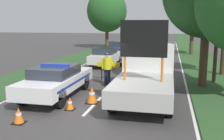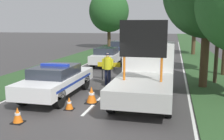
# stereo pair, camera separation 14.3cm
# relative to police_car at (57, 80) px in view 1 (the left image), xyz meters

# --- Properties ---
(ground_plane) EXTENTS (160.00, 160.00, 0.00)m
(ground_plane) POSITION_rel_police_car_xyz_m (1.94, -1.47, -0.76)
(ground_plane) COLOR #3D3A3A
(lane_markings) EXTENTS (7.67, 54.07, 0.01)m
(lane_markings) POSITION_rel_police_car_xyz_m (1.94, 11.10, -0.76)
(lane_markings) COLOR silver
(lane_markings) RESTS_ON ground
(grass_verge_left) EXTENTS (3.37, 120.00, 0.03)m
(grass_verge_left) POSITION_rel_police_car_xyz_m (-3.63, 18.53, -0.74)
(grass_verge_left) COLOR #2D5128
(grass_verge_left) RESTS_ON ground
(grass_verge_right) EXTENTS (3.37, 120.00, 0.03)m
(grass_verge_right) POSITION_rel_police_car_xyz_m (7.52, 18.53, -0.74)
(grass_verge_right) COLOR #2D5128
(grass_verge_right) RESTS_ON ground
(police_car) EXTENTS (1.81, 4.92, 1.50)m
(police_car) POSITION_rel_police_car_xyz_m (0.00, 0.00, 0.00)
(police_car) COLOR white
(police_car) RESTS_ON ground
(work_truck) EXTENTS (2.27, 5.58, 3.34)m
(work_truck) POSITION_rel_police_car_xyz_m (3.89, 0.85, 0.39)
(work_truck) COLOR white
(work_truck) RESTS_ON ground
(road_barrier) EXTENTS (2.68, 0.08, 1.03)m
(road_barrier) POSITION_rel_police_car_xyz_m (2.10, 3.87, 0.08)
(road_barrier) COLOR black
(road_barrier) RESTS_ON ground
(police_officer) EXTENTS (0.61, 0.39, 1.69)m
(police_officer) POSITION_rel_police_car_xyz_m (1.65, 2.68, 0.25)
(police_officer) COLOR #191E38
(police_officer) RESTS_ON ground
(pedestrian_civilian) EXTENTS (0.64, 0.41, 1.79)m
(pedestrian_civilian) POSITION_rel_police_car_xyz_m (2.67, 3.52, 0.29)
(pedestrian_civilian) COLOR brown
(pedestrian_civilian) RESTS_ON ground
(traffic_cone_near_police) EXTENTS (0.40, 0.40, 0.55)m
(traffic_cone_near_police) POSITION_rel_police_car_xyz_m (4.80, 4.28, -0.49)
(traffic_cone_near_police) COLOR black
(traffic_cone_near_police) RESTS_ON ground
(traffic_cone_centre_front) EXTENTS (0.38, 0.38, 0.53)m
(traffic_cone_centre_front) POSITION_rel_police_car_xyz_m (0.12, -3.25, -0.50)
(traffic_cone_centre_front) COLOR black
(traffic_cone_centre_front) RESTS_ON ground
(traffic_cone_near_truck) EXTENTS (0.50, 0.50, 0.68)m
(traffic_cone_near_truck) POSITION_rel_police_car_xyz_m (1.80, -0.59, -0.42)
(traffic_cone_near_truck) COLOR black
(traffic_cone_near_truck) RESTS_ON ground
(traffic_cone_behind_barrier) EXTENTS (0.44, 0.44, 0.61)m
(traffic_cone_behind_barrier) POSITION_rel_police_car_xyz_m (3.96, 4.89, -0.46)
(traffic_cone_behind_barrier) COLOR black
(traffic_cone_behind_barrier) RESTS_ON ground
(traffic_cone_lane_edge) EXTENTS (0.35, 0.35, 0.49)m
(traffic_cone_lane_edge) POSITION_rel_police_car_xyz_m (1.23, -1.60, -0.52)
(traffic_cone_lane_edge) COLOR black
(traffic_cone_lane_edge) RESTS_ON ground
(queued_car_van_white) EXTENTS (1.74, 4.15, 1.42)m
(queued_car_van_white) POSITION_rel_police_car_xyz_m (-0.01, 8.94, -0.02)
(queued_car_van_white) COLOR silver
(queued_car_van_white) RESTS_ON ground
(queued_car_hatch_blue) EXTENTS (1.75, 4.24, 1.55)m
(queued_car_hatch_blue) POSITION_rel_police_car_xyz_m (-0.08, 14.65, 0.06)
(queued_car_hatch_blue) COLOR navy
(queued_car_hatch_blue) RESTS_ON ground
(roadside_tree_near_right) EXTENTS (5.20, 5.20, 7.58)m
(roadside_tree_near_right) POSITION_rel_police_car_xyz_m (-3.45, 23.48, 4.08)
(roadside_tree_near_right) COLOR #4C3823
(roadside_tree_near_right) RESTS_ON ground
(roadside_tree_far_left) EXTENTS (3.83, 3.83, 6.11)m
(roadside_tree_far_left) POSITION_rel_police_car_xyz_m (6.99, 18.27, 3.32)
(roadside_tree_far_left) COLOR #4C3823
(roadside_tree_far_left) RESTS_ON ground
(utility_pole) EXTENTS (1.20, 0.20, 8.63)m
(utility_pole) POSITION_rel_police_car_xyz_m (7.25, 4.48, 3.67)
(utility_pole) COLOR #473828
(utility_pole) RESTS_ON ground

